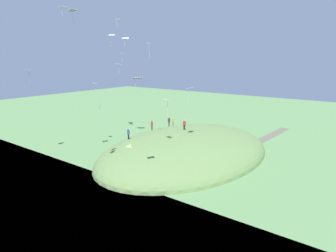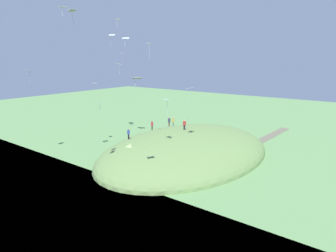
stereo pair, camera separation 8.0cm
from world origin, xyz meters
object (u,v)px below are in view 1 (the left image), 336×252
object	(u,v)px
person_walking_path	(173,121)
kite_2	(112,36)
kite_1	(190,89)
kite_7	(62,7)
mooring_post	(110,175)
person_watching_kites	(128,133)
kite_0	(98,104)
kite_8	(137,78)
kite_12	(118,20)
kite_3	(122,54)
person_near_shore	(184,124)
person_with_child	(152,124)
person_on_hilltop	(169,121)
kite_13	(125,38)
kite_6	(118,64)
kite_11	(27,70)
kite_4	(149,45)
kite_10	(166,100)
kite_9	(72,11)
kite_5	(95,84)

from	to	relation	value
person_walking_path	kite_2	xyz separation A→B (m)	(-5.69, 9.18, 15.03)
kite_1	kite_7	size ratio (longest dim) A/B	1.82
mooring_post	person_walking_path	bearing A→B (deg)	15.06
person_watching_kites	kite_0	xyz separation A→B (m)	(-8.56, -3.76, 5.73)
kite_8	kite_12	world-z (taller)	kite_12
kite_1	kite_3	distance (m)	9.89
person_near_shore	kite_8	size ratio (longest dim) A/B	1.42
person_with_child	person_on_hilltop	world-z (taller)	person_on_hilltop
person_watching_kites	kite_3	bearing A→B (deg)	133.98
kite_12	kite_13	distance (m)	3.05
person_on_hilltop	kite_13	xyz separation A→B (m)	(-5.17, 4.88, 13.75)
kite_6	kite_11	world-z (taller)	kite_6
kite_7	mooring_post	xyz separation A→B (m)	(-0.39, -7.39, -19.45)
kite_4	kite_6	size ratio (longest dim) A/B	0.98
person_on_hilltop	kite_4	size ratio (longest dim) A/B	0.86
person_near_shore	kite_10	size ratio (longest dim) A/B	0.73
person_with_child	kite_0	world-z (taller)	kite_0
person_watching_kites	kite_3	distance (m)	11.82
kite_3	kite_7	bearing A→B (deg)	140.73
kite_0	kite_1	xyz separation A→B (m)	(11.16, -5.22, 1.12)
person_watching_kites	kite_11	world-z (taller)	kite_11
kite_7	kite_12	xyz separation A→B (m)	(11.18, 2.20, -0.16)
person_walking_path	kite_8	size ratio (longest dim) A/B	1.43
kite_9	kite_1	bearing A→B (deg)	-12.87
kite_12	person_walking_path	bearing A→B (deg)	-24.03
person_watching_kites	kite_7	world-z (taller)	kite_7
kite_1	person_on_hilltop	bearing A→B (deg)	50.22
person_near_shore	kite_12	distance (m)	19.00
kite_7	kite_10	xyz separation A→B (m)	(6.95, -10.17, -11.13)
person_on_hilltop	kite_4	distance (m)	15.75
kite_12	kite_6	bearing A→B (deg)	47.51
kite_12	kite_9	bearing A→B (deg)	-147.08
kite_1	kite_2	distance (m)	20.69
person_on_hilltop	mooring_post	world-z (taller)	person_on_hilltop
kite_8	person_near_shore	bearing A→B (deg)	18.27
kite_10	person_walking_path	bearing A→B (deg)	32.10
kite_6	kite_7	world-z (taller)	kite_7
person_on_hilltop	kite_2	distance (m)	17.94
person_walking_path	kite_7	distance (m)	26.56
person_with_child	kite_10	size ratio (longest dim) A/B	0.80
kite_0	kite_3	xyz separation A→B (m)	(5.90, 1.84, 5.62)
kite_11	kite_1	bearing A→B (deg)	-57.09
kite_1	kite_9	size ratio (longest dim) A/B	1.54
kite_1	kite_5	bearing A→B (deg)	100.20
person_with_child	kite_0	distance (m)	19.11
kite_12	kite_13	world-z (taller)	kite_12
person_on_hilltop	kite_12	distance (m)	18.38
kite_3	kite_13	bearing A→B (deg)	41.63
kite_4	mooring_post	world-z (taller)	kite_4
kite_0	kite_7	xyz separation A→B (m)	(0.59, 6.18, 11.00)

